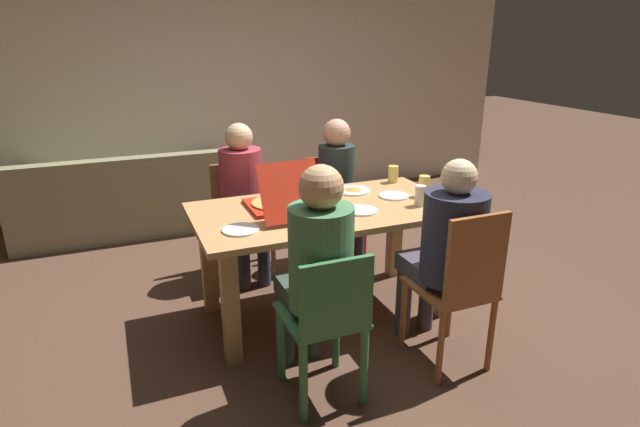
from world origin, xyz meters
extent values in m
plane|color=brown|center=(0.00, 0.00, 0.00)|extent=(20.00, 20.00, 0.00)
cube|color=beige|center=(0.00, 2.86, 1.44)|extent=(7.14, 0.12, 2.88)
cube|color=tan|center=(0.00, 0.00, 0.76)|extent=(1.74, 0.93, 0.04)
cube|color=tan|center=(-0.74, -0.34, 0.37)|extent=(0.09, 0.09, 0.74)
cube|color=tan|center=(0.74, -0.34, 0.37)|extent=(0.09, 0.09, 0.74)
cube|color=tan|center=(-0.74, 0.34, 0.37)|extent=(0.09, 0.09, 0.74)
cube|color=tan|center=(0.74, 0.34, 0.37)|extent=(0.09, 0.09, 0.74)
cylinder|color=#A9331C|center=(0.64, 0.65, 0.23)|extent=(0.04, 0.04, 0.47)
cylinder|color=#A9331C|center=(0.25, 0.65, 0.23)|extent=(0.04, 0.04, 0.47)
cylinder|color=#A9331C|center=(0.64, 0.98, 0.23)|extent=(0.04, 0.04, 0.47)
cylinder|color=#A9331C|center=(0.25, 0.98, 0.23)|extent=(0.04, 0.04, 0.47)
cube|color=#A9331C|center=(0.44, 0.81, 0.48)|extent=(0.45, 0.39, 0.02)
cube|color=#A9331C|center=(0.44, 0.99, 0.68)|extent=(0.42, 0.03, 0.39)
cylinder|color=#3C3647|center=(0.52, 0.52, 0.24)|extent=(0.10, 0.10, 0.49)
cylinder|color=#3C3647|center=(0.37, 0.52, 0.24)|extent=(0.10, 0.10, 0.49)
cube|color=#3C3647|center=(0.44, 0.66, 0.54)|extent=(0.27, 0.31, 0.11)
cylinder|color=#243231|center=(0.44, 0.81, 0.77)|extent=(0.30, 0.30, 0.47)
sphere|color=tan|center=(0.44, 0.81, 1.10)|extent=(0.23, 0.23, 0.23)
cylinder|color=#357241|center=(-0.53, -0.61, 0.23)|extent=(0.04, 0.04, 0.47)
cylinder|color=#357241|center=(-0.19, -0.61, 0.23)|extent=(0.04, 0.04, 0.47)
cylinder|color=#357241|center=(-0.53, -0.97, 0.23)|extent=(0.04, 0.04, 0.47)
cylinder|color=#357241|center=(-0.19, -0.97, 0.23)|extent=(0.04, 0.04, 0.47)
cube|color=#357241|center=(-0.36, -0.79, 0.48)|extent=(0.40, 0.42, 0.02)
cube|color=#357241|center=(-0.36, -0.99, 0.68)|extent=(0.38, 0.03, 0.39)
cylinder|color=#354437|center=(-0.44, -0.46, 0.24)|extent=(0.10, 0.10, 0.49)
cylinder|color=#354437|center=(-0.28, -0.46, 0.24)|extent=(0.10, 0.10, 0.49)
cube|color=#354437|center=(-0.36, -0.62, 0.54)|extent=(0.30, 0.35, 0.11)
cylinder|color=#45794F|center=(-0.36, -0.79, 0.81)|extent=(0.33, 0.33, 0.54)
sphere|color=tan|center=(-0.36, -0.79, 1.18)|extent=(0.22, 0.22, 0.22)
cylinder|color=olive|center=(-0.18, 0.64, 0.23)|extent=(0.04, 0.04, 0.47)
cylinder|color=olive|center=(-0.55, 0.64, 0.23)|extent=(0.04, 0.04, 0.47)
cylinder|color=olive|center=(-0.18, 1.03, 0.23)|extent=(0.04, 0.04, 0.47)
cylinder|color=olive|center=(-0.55, 1.03, 0.23)|extent=(0.04, 0.04, 0.47)
cube|color=olive|center=(-0.36, 0.83, 0.48)|extent=(0.42, 0.45, 0.02)
cube|color=olive|center=(-0.36, 1.04, 0.68)|extent=(0.40, 0.03, 0.39)
cylinder|color=#33344D|center=(-0.28, 0.56, 0.24)|extent=(0.10, 0.10, 0.49)
cylinder|color=#33344D|center=(-0.44, 0.56, 0.24)|extent=(0.10, 0.10, 0.49)
cube|color=#33344D|center=(-0.36, 0.69, 0.54)|extent=(0.29, 0.29, 0.11)
cylinder|color=#9D3441|center=(-0.36, 0.83, 0.78)|extent=(0.33, 0.33, 0.50)
sphere|color=#D7AF88|center=(-0.36, 0.83, 1.13)|extent=(0.21, 0.21, 0.21)
cylinder|color=#9A562E|center=(0.27, -0.59, 0.23)|extent=(0.04, 0.04, 0.47)
cylinder|color=#9A562E|center=(0.61, -0.59, 0.23)|extent=(0.04, 0.04, 0.47)
cylinder|color=#9A562E|center=(0.27, -0.99, 0.23)|extent=(0.04, 0.04, 0.47)
cylinder|color=#9A562E|center=(0.61, -0.99, 0.23)|extent=(0.04, 0.04, 0.47)
cube|color=#9A562E|center=(0.44, -0.79, 0.48)|extent=(0.40, 0.44, 0.02)
cube|color=#9A562E|center=(0.44, -1.00, 0.74)|extent=(0.38, 0.03, 0.50)
cylinder|color=#443E49|center=(0.35, -0.46, 0.24)|extent=(0.10, 0.10, 0.49)
cylinder|color=#443E49|center=(0.53, -0.46, 0.24)|extent=(0.10, 0.10, 0.49)
cube|color=#443E49|center=(0.44, -0.62, 0.54)|extent=(0.32, 0.35, 0.11)
cylinder|color=#28283C|center=(0.44, -0.79, 0.80)|extent=(0.36, 0.36, 0.52)
sphere|color=beige|center=(0.44, -0.79, 1.14)|extent=(0.20, 0.20, 0.20)
cube|color=#B62512|center=(-0.30, 0.13, 0.79)|extent=(0.38, 0.38, 0.03)
cylinder|color=#C98B43|center=(-0.30, 0.13, 0.81)|extent=(0.34, 0.34, 0.01)
cube|color=#B62512|center=(-0.30, -0.16, 0.97)|extent=(0.38, 0.20, 0.33)
cylinder|color=white|center=(0.33, 0.26, 0.78)|extent=(0.26, 0.26, 0.01)
cone|color=#CE8138|center=(0.33, 0.26, 0.80)|extent=(0.13, 0.13, 0.02)
cylinder|color=white|center=(0.18, -0.16, 0.78)|extent=(0.22, 0.22, 0.01)
cylinder|color=white|center=(0.54, 0.03, 0.78)|extent=(0.21, 0.21, 0.01)
cylinder|color=white|center=(-0.63, -0.20, 0.78)|extent=(0.22, 0.22, 0.01)
cylinder|color=#DDCB5E|center=(0.72, 0.36, 0.84)|extent=(0.08, 0.08, 0.13)
cylinder|color=#E3C761|center=(0.74, -0.03, 0.85)|extent=(0.08, 0.08, 0.15)
cylinder|color=silver|center=(0.60, -0.20, 0.85)|extent=(0.07, 0.07, 0.14)
cube|color=gray|center=(-1.18, 2.31, 0.21)|extent=(2.07, 0.90, 0.42)
cube|color=gray|center=(-1.18, 1.94, 0.61)|extent=(2.07, 0.16, 0.37)
cube|color=gray|center=(-2.12, 2.31, 0.51)|extent=(0.20, 0.86, 0.18)
cube|color=gray|center=(-0.25, 2.31, 0.51)|extent=(0.20, 0.86, 0.18)
camera|label=1|loc=(-1.27, -2.97, 1.88)|focal=28.90mm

